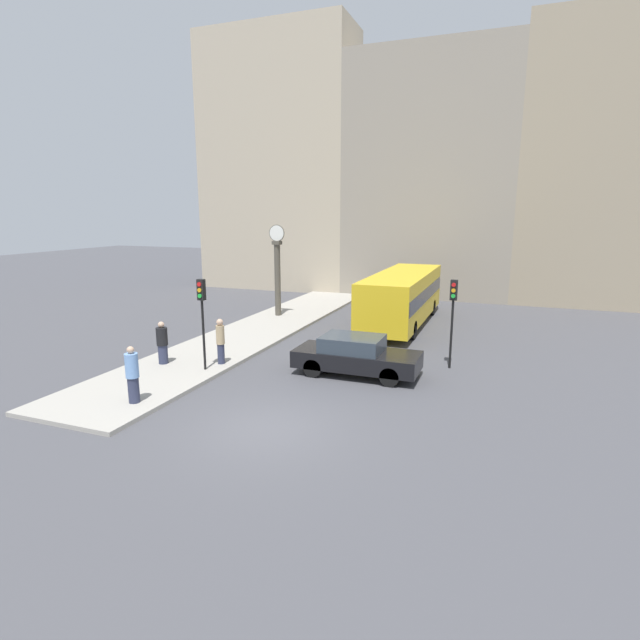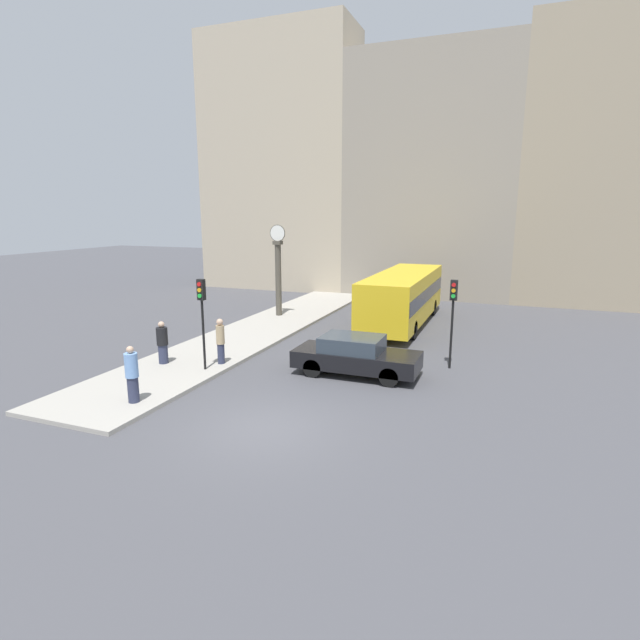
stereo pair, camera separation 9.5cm
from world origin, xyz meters
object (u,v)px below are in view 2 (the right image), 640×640
object	(u,v)px
sedan_car	(355,355)
pedestrian_tan_coat	(221,341)
traffic_light_far	(453,305)
pedestrian_black_jacket	(162,343)
street_clock	(278,272)
bus_distant	(403,295)
traffic_light_near	(202,305)
pedestrian_blue_stripe	(132,375)

from	to	relation	value
sedan_car	pedestrian_tan_coat	bearing A→B (deg)	-169.48
traffic_light_far	pedestrian_black_jacket	size ratio (longest dim) A/B	2.06
street_clock	pedestrian_tan_coat	bearing A→B (deg)	-77.97
bus_distant	traffic_light_far	xyz separation A→B (m)	(3.32, -6.97, 0.89)
pedestrian_tan_coat	traffic_light_far	bearing A→B (deg)	19.97
traffic_light_far	pedestrian_black_jacket	distance (m)	11.14
traffic_light_far	sedan_car	bearing A→B (deg)	-146.90
traffic_light_far	pedestrian_tan_coat	distance (m)	8.91
pedestrian_black_jacket	traffic_light_far	bearing A→B (deg)	20.03
traffic_light_near	pedestrian_blue_stripe	world-z (taller)	traffic_light_near
traffic_light_near	pedestrian_blue_stripe	bearing A→B (deg)	-92.76
bus_distant	traffic_light_near	xyz separation A→B (m)	(-5.12, -10.83, 1.00)
bus_distant	pedestrian_blue_stripe	bearing A→B (deg)	-110.16
street_clock	pedestrian_blue_stripe	world-z (taller)	street_clock
sedan_car	pedestrian_blue_stripe	xyz separation A→B (m)	(-5.46, -5.38, 0.29)
pedestrian_black_jacket	pedestrian_tan_coat	size ratio (longest dim) A/B	0.94
sedan_car	pedestrian_blue_stripe	distance (m)	7.67
sedan_car	traffic_light_near	bearing A→B (deg)	-161.17
traffic_light_near	pedestrian_tan_coat	bearing A→B (deg)	78.71
bus_distant	pedestrian_blue_stripe	world-z (taller)	bus_distant
street_clock	bus_distant	bearing A→B (deg)	6.65
pedestrian_blue_stripe	pedestrian_black_jacket	distance (m)	4.06
street_clock	pedestrian_black_jacket	size ratio (longest dim) A/B	3.06
pedestrian_blue_stripe	pedestrian_tan_coat	xyz separation A→B (m)	(0.34, 4.43, 0.02)
sedan_car	pedestrian_tan_coat	size ratio (longest dim) A/B	2.58
sedan_car	pedestrian_black_jacket	xyz separation A→B (m)	(-7.22, -1.73, 0.21)
bus_distant	pedestrian_black_jacket	distance (m)	12.87
bus_distant	pedestrian_blue_stripe	size ratio (longest dim) A/B	5.55
sedan_car	street_clock	size ratio (longest dim) A/B	0.90
bus_distant	sedan_car	bearing A→B (deg)	-88.91
traffic_light_near	pedestrian_black_jacket	bearing A→B (deg)	177.77
pedestrian_black_jacket	bus_distant	bearing A→B (deg)	56.75
pedestrian_black_jacket	pedestrian_blue_stripe	bearing A→B (deg)	-64.25
pedestrian_blue_stripe	pedestrian_tan_coat	world-z (taller)	pedestrian_blue_stripe
street_clock	pedestrian_tan_coat	world-z (taller)	street_clock
pedestrian_blue_stripe	pedestrian_black_jacket	size ratio (longest dim) A/B	1.08
bus_distant	pedestrian_tan_coat	bearing A→B (deg)	-116.37
sedan_car	traffic_light_far	distance (m)	4.13
street_clock	traffic_light_far	bearing A→B (deg)	-31.10
traffic_light_near	street_clock	bearing A→B (deg)	100.10
traffic_light_far	pedestrian_black_jacket	world-z (taller)	traffic_light_far
bus_distant	pedestrian_tan_coat	size ratio (longest dim) A/B	5.60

